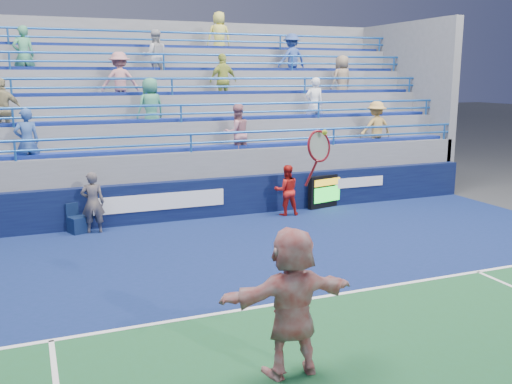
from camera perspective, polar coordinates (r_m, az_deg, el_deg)
name	(u,v)px	position (r m, az deg, el deg)	size (l,w,h in m)	color
ground	(296,302)	(10.30, 4.04, -10.93)	(120.00, 120.00, 0.00)	#333538
sponsor_wall	(194,199)	(15.97, -6.18, -0.74)	(18.00, 0.32, 1.10)	black
bleacher_stand	(163,148)	(19.42, -9.32, 4.35)	(18.00, 5.60, 6.13)	slate
serve_speed_board	(328,191)	(17.41, 7.21, 0.10)	(1.44, 0.49, 1.00)	black
judge_chair	(78,224)	(15.19, -17.36, -3.03)	(0.56, 0.57, 0.76)	#0C1A3C
tennis_player	(292,302)	(7.63, 3.62, -10.88)	(1.90, 0.64, 3.27)	silver
line_judge	(93,203)	(14.94, -16.01, -1.03)	(0.58, 0.38, 1.58)	#141C38
ball_girl	(286,190)	(16.25, 3.07, 0.17)	(0.71, 0.55, 1.46)	red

